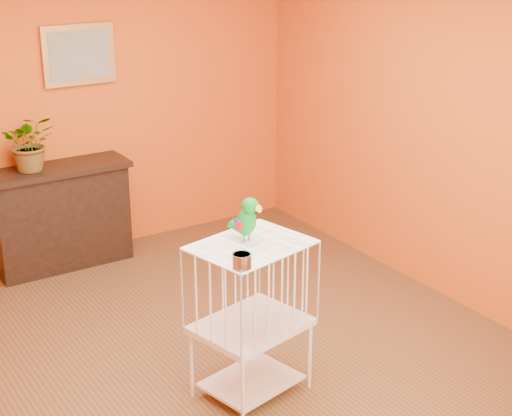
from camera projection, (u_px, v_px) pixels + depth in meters
ground at (217, 358)px, 5.33m from camera, size 4.50×4.50×0.00m
room_shell at (213, 132)px, 4.78m from camera, size 4.50×4.50×4.50m
console_cabinet at (61, 217)px, 6.61m from camera, size 1.19×0.43×0.88m
potted_plant at (32, 150)px, 6.27m from camera, size 0.53×0.56×0.36m
framed_picture at (79, 55)px, 6.47m from camera, size 0.62×0.04×0.50m
birdcage at (251, 318)px, 4.76m from camera, size 0.75×0.63×1.01m
feed_cup at (242, 261)px, 4.27m from camera, size 0.11×0.11×0.08m
parrot at (247, 219)px, 4.59m from camera, size 0.15×0.25×0.28m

